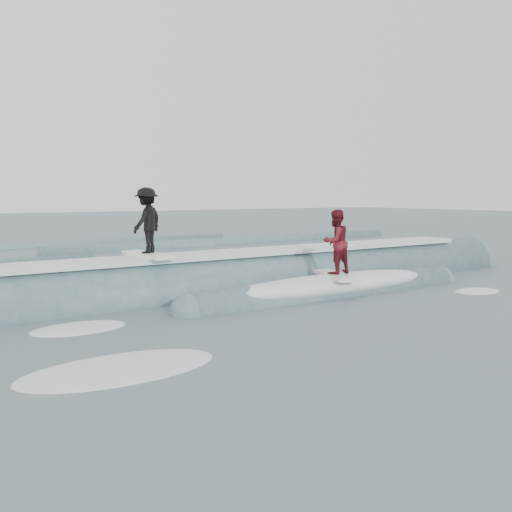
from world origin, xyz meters
TOP-DOWN VIEW (x-y plane):
  - ground at (0.00, 0.00)m, footprint 160.00×160.00m
  - breaking_wave at (0.24, 4.52)m, footprint 23.94×3.87m
  - surfer_black at (-2.76, 4.81)m, footprint 1.27×2.03m
  - surfer_red at (1.84, 2.61)m, footprint 1.18×2.07m
  - whitewater at (-0.69, -1.44)m, footprint 14.23×9.02m
  - far_swells at (-0.56, 17.65)m, footprint 42.83×8.65m

SIDE VIEW (x-z plane):
  - ground at x=0.00m, z-range 0.00..0.00m
  - whitewater at x=-0.69m, z-range -0.05..0.05m
  - far_swells at x=-0.56m, z-range -0.40..0.40m
  - breaking_wave at x=0.24m, z-range -1.05..1.13m
  - surfer_red at x=1.84m, z-range 0.46..2.34m
  - surfer_black at x=-2.76m, z-range 1.14..2.95m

